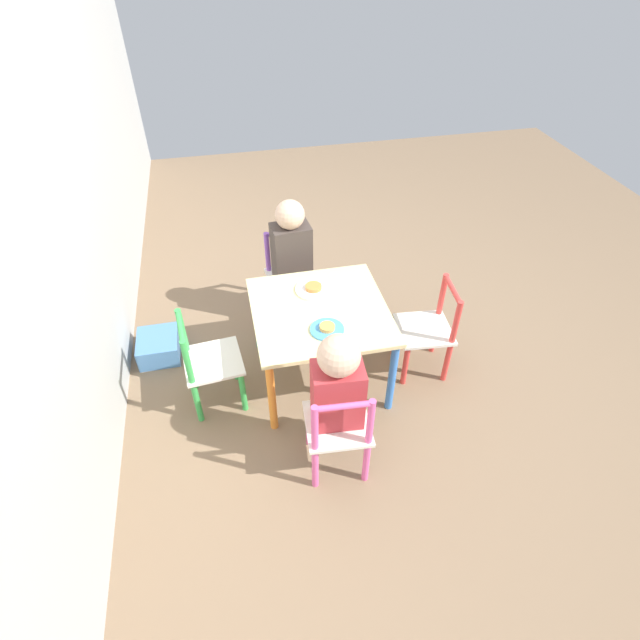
# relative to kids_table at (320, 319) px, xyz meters

# --- Properties ---
(ground_plane) EXTENTS (6.00, 6.00, 0.00)m
(ground_plane) POSITION_rel_kids_table_xyz_m (0.00, 0.00, -0.38)
(ground_plane) COLOR #7F664C
(house_wall) EXTENTS (6.00, 0.06, 2.60)m
(house_wall) POSITION_rel_kids_table_xyz_m (0.00, 1.00, 0.92)
(house_wall) COLOR beige
(house_wall) RESTS_ON ground_plane
(kids_table) EXTENTS (0.62, 0.62, 0.44)m
(kids_table) POSITION_rel_kids_table_xyz_m (0.00, 0.00, 0.00)
(kids_table) COLOR beige
(kids_table) RESTS_ON ground_plane
(chair_purple) EXTENTS (0.28, 0.28, 0.51)m
(chair_purple) POSITION_rel_kids_table_xyz_m (0.54, 0.05, -0.13)
(chair_purple) COLOR silver
(chair_purple) RESTS_ON ground_plane
(chair_pink) EXTENTS (0.28, 0.28, 0.51)m
(chair_pink) POSITION_rel_kids_table_xyz_m (-0.54, 0.04, -0.13)
(chair_pink) COLOR silver
(chair_pink) RESTS_ON ground_plane
(chair_red) EXTENTS (0.28, 0.28, 0.51)m
(chair_red) POSITION_rel_kids_table_xyz_m (-0.05, -0.54, -0.13)
(chair_red) COLOR silver
(chair_red) RESTS_ON ground_plane
(chair_green) EXTENTS (0.28, 0.28, 0.51)m
(chair_green) POSITION_rel_kids_table_xyz_m (-0.05, 0.54, -0.13)
(chair_green) COLOR silver
(chair_green) RESTS_ON ground_plane
(child_right) EXTENTS (0.22, 0.21, 0.74)m
(child_right) POSITION_rel_kids_table_xyz_m (0.48, 0.05, 0.06)
(child_right) COLOR #7A6B5B
(child_right) RESTS_ON ground_plane
(child_left) EXTENTS (0.22, 0.21, 0.71)m
(child_left) POSITION_rel_kids_table_xyz_m (-0.48, 0.04, 0.05)
(child_left) COLOR #38383D
(child_left) RESTS_ON ground_plane
(plate_right) EXTENTS (0.18, 0.18, 0.03)m
(plate_right) POSITION_rel_kids_table_xyz_m (0.15, 0.00, 0.07)
(plate_right) COLOR white
(plate_right) RESTS_ON kids_table
(plate_left) EXTENTS (0.15, 0.15, 0.03)m
(plate_left) POSITION_rel_kids_table_xyz_m (-0.15, 0.00, 0.07)
(plate_left) COLOR #4C9EE0
(plate_left) RESTS_ON kids_table
(storage_bin) EXTENTS (0.23, 0.21, 0.12)m
(storage_bin) POSITION_rel_kids_table_xyz_m (0.33, 0.81, -0.32)
(storage_bin) COLOR #4C7FB7
(storage_bin) RESTS_ON ground_plane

